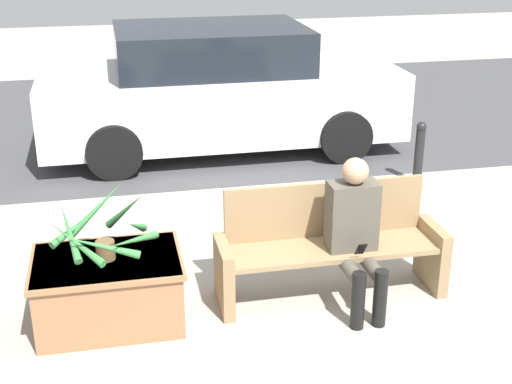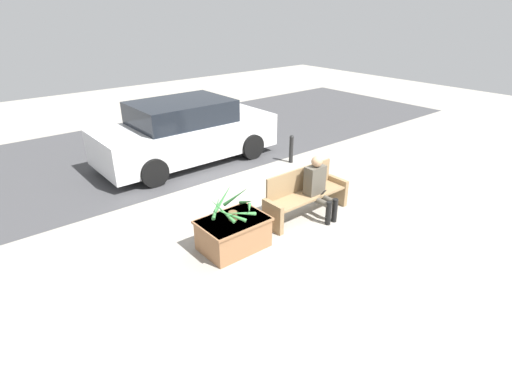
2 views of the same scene
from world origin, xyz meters
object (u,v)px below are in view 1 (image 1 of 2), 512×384
at_px(person_seated, 356,229).
at_px(planter_box, 109,288).
at_px(parked_car, 218,90).
at_px(bench, 329,245).
at_px(potted_plant, 103,232).
at_px(bollard_post, 419,151).

xyz_separation_m(person_seated, planter_box, (-1.88, 0.12, -0.36)).
distance_m(planter_box, parked_car, 4.28).
bearing_deg(bench, parked_car, 93.71).
xyz_separation_m(planter_box, parked_car, (1.49, 3.98, 0.48)).
distance_m(planter_box, potted_plant, 0.47).
bearing_deg(person_seated, bench, 125.34).
bearing_deg(parked_car, person_seated, -84.53).
relative_size(person_seated, planter_box, 1.08).
xyz_separation_m(bench, bollard_post, (1.74, 2.16, -0.04)).
xyz_separation_m(parked_car, bollard_post, (1.99, -1.74, -0.39)).
distance_m(person_seated, planter_box, 1.92).
height_order(person_seated, planter_box, person_seated).
height_order(potted_plant, bollard_post, potted_plant).
distance_m(bench, bollard_post, 2.78).
distance_m(bench, parked_car, 3.93).
height_order(bench, person_seated, person_seated).
xyz_separation_m(planter_box, potted_plant, (-0.01, -0.02, 0.47)).
distance_m(bench, potted_plant, 1.78).
bearing_deg(person_seated, potted_plant, 177.09).
bearing_deg(planter_box, bollard_post, 32.80).
bearing_deg(bollard_post, bench, -128.78).
bearing_deg(bench, potted_plant, -176.72).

